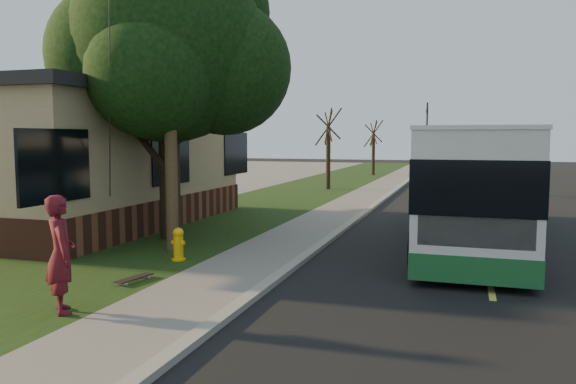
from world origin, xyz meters
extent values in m
plane|color=black|center=(0.00, 0.00, 0.00)|extent=(120.00, 120.00, 0.00)
cube|color=black|center=(4.00, 10.00, 0.01)|extent=(8.00, 80.00, 0.01)
cube|color=gray|center=(0.00, 10.00, 0.06)|extent=(0.25, 80.00, 0.12)
cube|color=slate|center=(-1.00, 10.00, 0.04)|extent=(2.00, 80.00, 0.08)
cube|color=black|center=(-4.50, 10.00, 0.04)|extent=(5.00, 80.00, 0.07)
cube|color=slate|center=(-14.50, 10.00, 0.02)|extent=(15.00, 80.00, 0.04)
cylinder|color=yellow|center=(-2.60, 0.00, 0.35)|extent=(0.22, 0.22, 0.55)
sphere|color=yellow|center=(-2.60, 0.00, 0.69)|extent=(0.24, 0.24, 0.24)
cylinder|color=yellow|center=(-2.60, 0.00, 0.47)|extent=(0.30, 0.10, 0.10)
cylinder|color=yellow|center=(-2.60, 0.00, 0.47)|extent=(0.10, 0.18, 0.10)
cylinder|color=yellow|center=(-2.60, 0.00, 0.09)|extent=(0.32, 0.32, 0.04)
cylinder|color=#473321|center=(-3.30, 1.00, 4.57)|extent=(0.30, 0.30, 9.00)
cylinder|color=#2D2D30|center=(-4.20, -0.10, 3.80)|extent=(2.52, 3.21, 7.60)
cylinder|color=black|center=(-4.20, 2.50, 2.07)|extent=(0.56, 0.56, 4.00)
sphere|color=black|center=(-4.20, 2.50, 5.27)|extent=(5.20, 5.20, 5.20)
sphere|color=black|center=(-2.80, 3.10, 4.67)|extent=(3.60, 3.60, 3.60)
sphere|color=black|center=(-5.40, 2.10, 4.97)|extent=(3.80, 3.80, 3.80)
sphere|color=black|center=(-3.90, 1.20, 4.37)|extent=(3.20, 3.20, 3.20)
sphere|color=black|center=(-4.80, 3.90, 5.67)|extent=(3.40, 3.40, 3.40)
sphere|color=black|center=(-3.30, 3.70, 6.27)|extent=(3.00, 3.00, 3.00)
cylinder|color=black|center=(-3.50, 18.00, 1.72)|extent=(0.24, 0.24, 3.30)
cylinder|color=black|center=(-3.50, 18.00, 3.37)|extent=(1.38, 0.57, 2.01)
cylinder|color=black|center=(-3.50, 18.00, 3.37)|extent=(0.74, 1.21, 1.58)
cylinder|color=black|center=(-3.50, 18.00, 3.37)|extent=(0.65, 1.05, 1.95)
cylinder|color=black|center=(-3.50, 18.00, 3.37)|extent=(1.28, 0.53, 1.33)
cylinder|color=black|center=(-3.50, 18.00, 3.37)|extent=(0.75, 1.21, 1.70)
cylinder|color=black|center=(-3.00, 30.00, 1.58)|extent=(0.24, 0.24, 3.03)
cylinder|color=black|center=(-3.00, 30.00, 3.10)|extent=(1.38, 0.57, 2.01)
cylinder|color=black|center=(-3.00, 30.00, 3.10)|extent=(0.74, 1.21, 1.58)
cylinder|color=black|center=(-3.00, 30.00, 3.10)|extent=(0.65, 1.05, 1.95)
cylinder|color=black|center=(-3.00, 30.00, 3.10)|extent=(1.28, 0.53, 1.33)
cylinder|color=black|center=(-3.00, 30.00, 3.10)|extent=(0.75, 1.21, 1.70)
cylinder|color=#2D2D30|center=(0.50, 34.00, 2.75)|extent=(0.16, 0.16, 5.50)
imported|color=black|center=(0.50, 34.00, 4.50)|extent=(0.18, 0.22, 1.10)
cube|color=silver|center=(3.68, 5.00, 1.72)|extent=(2.32, 11.15, 2.51)
cube|color=#1A5D2B|center=(3.68, 5.00, 0.42)|extent=(2.34, 11.17, 0.51)
cube|color=black|center=(3.68, 5.00, 1.90)|extent=(2.36, 11.19, 1.02)
cube|color=black|center=(3.68, -0.54, 1.58)|extent=(2.02, 0.06, 1.49)
cube|color=yellow|center=(3.68, -0.53, 2.83)|extent=(1.49, 0.06, 0.33)
cube|color=#FFF2CC|center=(2.98, -0.55, 0.51)|extent=(0.23, 0.04, 0.14)
cube|color=#FFF2CC|center=(4.38, -0.55, 0.51)|extent=(0.23, 0.04, 0.14)
cube|color=silver|center=(3.68, 5.00, 2.99)|extent=(2.37, 11.20, 0.08)
cylinder|color=black|center=(2.52, 0.92, 0.43)|extent=(0.26, 0.85, 0.85)
cylinder|color=black|center=(4.84, 0.92, 0.43)|extent=(0.26, 0.85, 0.85)
cylinder|color=black|center=(2.52, 4.08, 0.43)|extent=(0.26, 0.85, 0.85)
cylinder|color=black|center=(4.84, 4.08, 0.43)|extent=(0.26, 0.85, 0.85)
cylinder|color=black|center=(2.52, 9.09, 0.43)|extent=(0.26, 0.85, 0.85)
cylinder|color=black|center=(4.84, 9.09, 0.43)|extent=(0.26, 0.85, 0.85)
imported|color=#52101B|center=(-2.50, -3.92, 1.00)|extent=(0.80, 0.79, 1.86)
cube|color=black|center=(-2.50, -1.93, 0.14)|extent=(0.37, 0.89, 0.02)
cylinder|color=silver|center=(-2.56, -2.23, 0.10)|extent=(0.20, 0.09, 0.05)
cylinder|color=silver|center=(-2.44, -1.63, 0.10)|extent=(0.20, 0.09, 0.05)
cube|color=black|center=(-8.37, 8.47, 0.70)|extent=(1.91, 1.75, 1.32)
cube|color=black|center=(-8.37, 8.47, 1.41)|extent=(1.98, 1.82, 0.09)
imported|color=black|center=(1.50, 29.79, 0.69)|extent=(2.11, 4.22, 1.38)
camera|label=1|loc=(3.48, -11.04, 2.82)|focal=35.00mm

